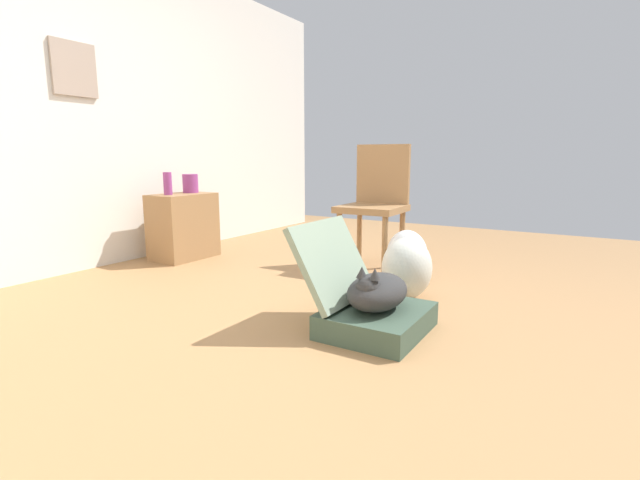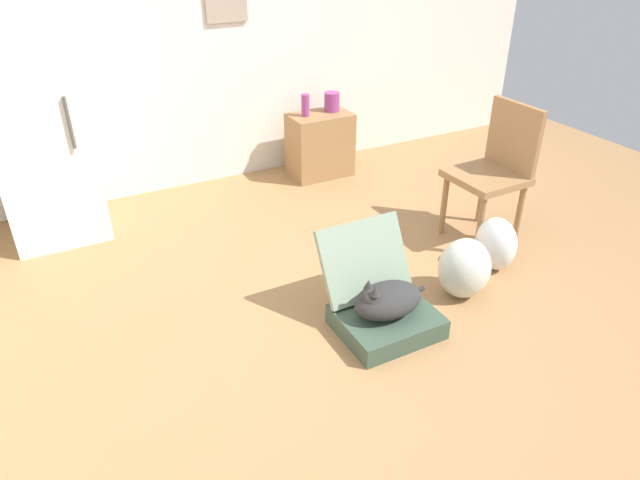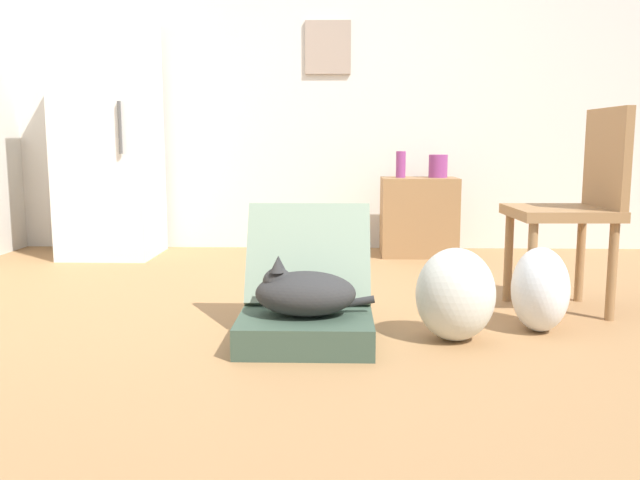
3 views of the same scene
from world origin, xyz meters
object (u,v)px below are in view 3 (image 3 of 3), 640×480
Objects in this scene: vase_short at (438,166)px; plastic_bag_white at (455,294)px; plastic_bag_clear at (540,289)px; cat at (303,292)px; vase_tall at (401,164)px; suitcase_base at (306,330)px; side_table at (419,217)px; chair at (577,201)px; refrigerator at (109,140)px.

plastic_bag_white is at bearing -96.26° from vase_short.
cat is at bearing -167.61° from plastic_bag_clear.
suitcase_base is at bearing -104.89° from vase_tall.
side_table is 0.58× the size of chair.
refrigerator is 2.32m from side_table.
vase_short is at bearing 68.67° from cat.
suitcase_base is 1.12× the size of cat.
suitcase_base is 0.64m from plastic_bag_white.
plastic_bag_clear is 1.96× the size of vase_tall.
chair is at bearing -28.68° from refrigerator.
chair reaches higher than plastic_bag_clear.
side_table is (2.25, 0.05, -0.56)m from refrigerator.
side_table reaches higher than suitcase_base.
refrigerator reaches higher than vase_short.
vase_tall is 1.76m from chair.
suitcase_base is 1.06m from plastic_bag_clear.
plastic_bag_clear is 2.00m from side_table.
refrigerator is (-1.52, 2.15, 0.62)m from cat.
suitcase_base is 3.32× the size of vase_short.
cat is at bearing -66.72° from chair.
vase_tall is at bearing 102.40° from plastic_bag_clear.
suitcase_base is 2.75m from refrigerator.
suitcase_base is 2.33m from side_table.
plastic_bag_white is (0.64, 0.08, -0.02)m from cat.
vase_short is 0.17× the size of chair.
vase_short is (2.39, 0.08, -0.19)m from refrigerator.
side_table is at bearing 98.62° from plastic_bag_clear.
vase_tall is at bearing 74.87° from cat.
side_table is at bearing -161.83° from chair.
plastic_bag_white is at bearing -43.89° from refrigerator.
chair is (1.31, 0.60, 0.33)m from cat.
chair is at bearing -75.06° from vase_short.
side_table reaches higher than plastic_bag_clear.
side_table is (0.73, 2.20, 0.07)m from cat.
plastic_bag_white is (0.63, 0.08, 0.13)m from suitcase_base.
vase_tall reaches higher than vase_short.
vase_short is at bearing -166.61° from chair.
vase_short is at bearing 68.90° from suitcase_base.
plastic_bag_white is 2.37× the size of vase_short.
plastic_bag_white is 3.06m from refrigerator.
refrigerator is at bearing -178.33° from vase_tall.
suitcase_base is at bearing -167.47° from plastic_bag_clear.
plastic_bag_white reaches higher than suitcase_base.
vase_short is (0.87, 2.23, 0.44)m from cat.
chair is (0.57, -1.60, 0.26)m from side_table.
cat is 0.86× the size of side_table.
vase_tall is 0.28m from vase_short.
chair is (0.27, 0.38, 0.36)m from plastic_bag_clear.
chair is at bearing -66.20° from vase_tall.
chair is (0.43, -1.63, -0.11)m from vase_short.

